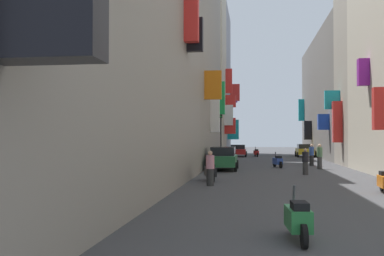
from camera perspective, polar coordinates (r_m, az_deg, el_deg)
name	(u,v)px	position (r m, az deg, el deg)	size (l,w,h in m)	color
ground_plane	(278,167)	(34.45, 10.80, -4.82)	(140.00, 140.00, 0.00)	#424244
building_left_mid_a	(176,59)	(36.63, -2.10, 8.71)	(7.13, 17.06, 17.00)	gray
building_left_mid_c	(198,72)	(51.42, 0.80, 7.16)	(7.23, 7.24, 19.37)	#BCB29E
building_left_far	(206,83)	(59.99, 1.81, 5.73)	(7.39, 10.22, 18.90)	gray
building_right_mid_a	(379,60)	(38.37, 22.68, 7.94)	(7.19, 5.58, 16.47)	#9E9384
building_right_mid_b	(342,97)	(52.97, 18.44, 3.72)	(6.99, 24.93, 13.36)	slate
parked_car_green	(223,158)	(30.35, 3.98, -3.81)	(1.94, 4.29, 1.55)	#236638
parked_car_yellow	(305,150)	(51.96, 14.09, -2.74)	(1.89, 3.93, 1.45)	gold
parked_car_red	(238,150)	(51.99, 5.86, -2.82)	(1.99, 4.10, 1.35)	#B21E1E
scooter_green	(298,219)	(9.94, 13.30, -11.14)	(0.52, 1.90, 1.13)	#287F3D
scooter_red	(256,153)	(51.66, 8.15, -3.11)	(0.63, 1.83, 1.13)	red
scooter_black	(210,172)	(22.68, 2.34, -5.56)	(0.74, 1.94, 1.13)	black
scooter_blue	(278,161)	(33.23, 10.81, -4.16)	(0.72, 1.75, 1.13)	#2D4CAD
pedestrian_crossing	(320,157)	(32.26, 15.88, -3.50)	(0.50, 0.50, 1.74)	#3B3B3B
pedestrian_near_right	(210,168)	(20.39, 2.32, -5.14)	(0.42, 0.42, 1.58)	#313131
pedestrian_mid_street	(312,155)	(35.71, 14.93, -3.33)	(0.49, 0.49, 1.68)	#252525
pedestrian_far_away	(305,162)	(27.19, 14.19, -4.17)	(0.54, 0.54, 1.54)	#353535
traffic_light_near_corner	(221,127)	(39.82, 3.68, 0.18)	(0.26, 0.34, 4.66)	#2D2D2D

